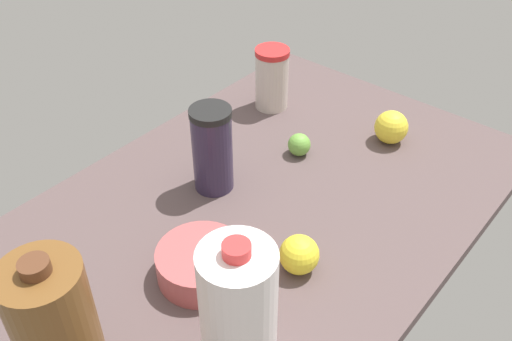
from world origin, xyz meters
TOP-DOWN VIEW (x-y plane):
  - countertop at (0.00, 0.00)cm, footprint 120.00×76.00cm
  - mixing_bowl at (19.79, 3.90)cm, footprint 16.09×16.09cm
  - milk_jug at (30.18, 22.15)cm, footprint 10.86×10.86cm
  - tumbler_cup at (-33.18, -22.65)cm, footprint 8.60×8.60cm
  - shaker_bottle at (0.42, -11.72)cm, footprint 8.61×8.61cm
  - chocolate_milk_jug at (47.50, 3.96)cm, footprint 11.46×11.46cm
  - lemon_beside_bowl at (-38.85, 8.80)cm, footprint 7.87×7.87cm
  - lemon_near_front at (7.48, 16.38)cm, footprint 7.31×7.31cm
  - lime_by_jug at (-20.83, -4.58)cm, footprint 5.25×5.25cm

SIDE VIEW (x-z plane):
  - countertop at x=0.00cm, z-range 0.00..3.00cm
  - lime_by_jug at x=-20.83cm, z-range 3.00..8.25cm
  - mixing_bowl at x=19.79cm, z-range 3.00..8.72cm
  - lemon_near_front at x=7.48cm, z-range 3.00..10.31cm
  - lemon_beside_bowl at x=-38.85cm, z-range 3.00..10.87cm
  - tumbler_cup at x=-33.18cm, z-range 3.04..19.06cm
  - shaker_bottle at x=0.42cm, z-range 3.04..22.22cm
  - chocolate_milk_jug at x=47.50cm, z-range 2.22..28.53cm
  - milk_jug at x=30.18cm, z-range 2.22..29.93cm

